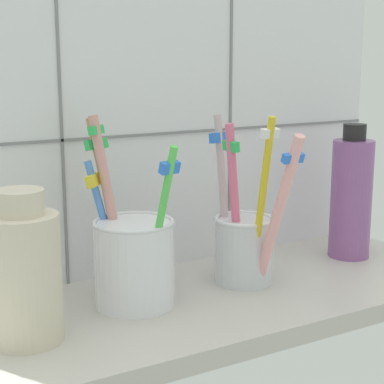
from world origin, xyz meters
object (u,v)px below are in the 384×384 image
Objects in this scene: ceramic_vase at (24,273)px; soap_bottle at (351,197)px; toothbrush_cup_left at (133,257)px; toothbrush_cup_right at (245,240)px.

soap_bottle is (42.14, 4.02, 1.43)cm from ceramic_vase.
toothbrush_cup_left is 1.39× the size of ceramic_vase.
soap_bottle is at bearing 5.07° from toothbrush_cup_right.
toothbrush_cup_right is (13.39, -0.50, -0.12)cm from toothbrush_cup_left.
ceramic_vase is at bearing -174.30° from toothbrush_cup_right.
toothbrush_cup_right is at bearing -2.15° from toothbrush_cup_left.
toothbrush_cup_left is 1.01× the size of toothbrush_cup_right.
toothbrush_cup_right is 1.38× the size of ceramic_vase.
toothbrush_cup_right is 25.36cm from ceramic_vase.
soap_bottle is at bearing 5.45° from ceramic_vase.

